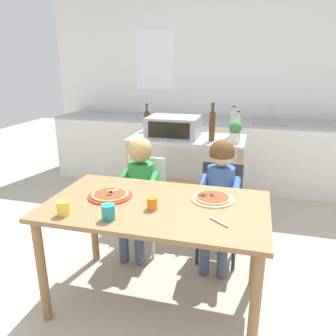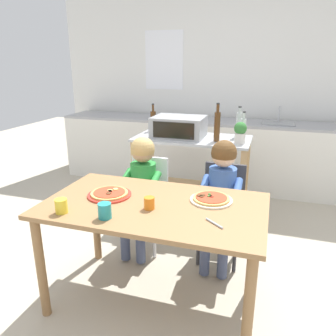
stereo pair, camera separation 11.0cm
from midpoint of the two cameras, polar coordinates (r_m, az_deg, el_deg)
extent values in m
plane|color=#B7AD99|center=(3.47, 5.18, -10.25)|extent=(11.33, 11.33, 0.00)
cube|color=white|center=(4.80, 10.44, 14.29)|extent=(4.80, 0.12, 2.70)
cube|color=white|center=(4.92, -0.01, 18.16)|extent=(0.56, 0.01, 0.80)
cube|color=silver|center=(4.55, 9.09, 2.40)|extent=(4.32, 0.60, 0.86)
cube|color=#9E9EA3|center=(4.45, 9.38, 7.94)|extent=(4.32, 0.60, 0.03)
cube|color=gray|center=(4.40, 19.22, 7.25)|extent=(0.40, 0.33, 0.02)
cylinder|color=#B7BABF|center=(4.51, 19.34, 8.78)|extent=(0.02, 0.02, 0.20)
cube|color=#B7BABF|center=(3.44, 5.16, 5.10)|extent=(1.19, 0.59, 0.02)
cube|color=tan|center=(3.60, 4.91, -3.67)|extent=(1.09, 0.55, 0.02)
cube|color=tan|center=(3.49, -4.89, -2.29)|extent=(0.05, 0.05, 0.86)
cube|color=tan|center=(3.25, 13.50, -4.29)|extent=(0.05, 0.05, 0.86)
cube|color=tan|center=(3.94, -2.05, 0.17)|extent=(0.05, 0.05, 0.86)
cube|color=tan|center=(3.73, 14.16, -1.42)|extent=(0.05, 0.05, 0.86)
cube|color=#999BA0|center=(3.44, 2.83, 7.16)|extent=(0.53, 0.40, 0.21)
cube|color=black|center=(3.25, 1.89, 6.53)|extent=(0.42, 0.01, 0.16)
cylinder|color=black|center=(3.21, 5.04, 5.19)|extent=(0.02, 0.01, 0.02)
cylinder|color=#4C2D14|center=(3.74, -1.73, 8.12)|extent=(0.06, 0.06, 0.22)
cylinder|color=#4C2D14|center=(3.71, -1.76, 10.36)|extent=(0.02, 0.02, 0.07)
cylinder|color=black|center=(3.71, -1.76, 11.01)|extent=(0.03, 0.03, 0.01)
cylinder|color=#4C2D14|center=(3.27, 9.46, 7.04)|extent=(0.06, 0.06, 0.29)
cylinder|color=#4C2D14|center=(3.24, 9.62, 10.18)|extent=(0.03, 0.03, 0.08)
cylinder|color=black|center=(3.23, 9.66, 10.95)|extent=(0.03, 0.03, 0.01)
cylinder|color=#ADB7B2|center=(3.50, 13.07, 7.27)|extent=(0.06, 0.06, 0.25)
cylinder|color=#ADB7B2|center=(3.47, 13.24, 9.74)|extent=(0.03, 0.03, 0.05)
cylinder|color=black|center=(3.47, 13.28, 10.27)|extent=(0.03, 0.03, 0.01)
cylinder|color=#ADB7B2|center=(3.38, 13.80, 6.50)|extent=(0.06, 0.06, 0.21)
cylinder|color=#ADB7B2|center=(3.36, 13.97, 8.78)|extent=(0.03, 0.03, 0.06)
cylinder|color=black|center=(3.36, 14.02, 9.39)|extent=(0.03, 0.03, 0.01)
cylinder|color=beige|center=(3.24, 13.29, 5.04)|extent=(0.10, 0.10, 0.10)
sphere|color=#337533|center=(3.22, 13.41, 6.71)|extent=(0.12, 0.12, 0.12)
cube|color=olive|center=(2.16, -0.97, -6.54)|extent=(1.43, 0.83, 0.03)
cylinder|color=olive|center=(2.35, -19.89, -15.97)|extent=(0.06, 0.06, 0.73)
cylinder|color=olive|center=(1.97, 15.42, -23.03)|extent=(0.06, 0.06, 0.73)
cylinder|color=olive|center=(2.86, -11.32, -8.84)|extent=(0.06, 0.06, 0.73)
cylinder|color=olive|center=(2.55, 16.27, -12.73)|extent=(0.06, 0.06, 0.73)
cube|color=silver|center=(2.94, -3.12, -6.00)|extent=(0.36, 0.36, 0.04)
cube|color=silver|center=(3.01, -2.10, -1.52)|extent=(0.34, 0.03, 0.38)
cylinder|color=silver|center=(2.87, -1.26, -11.56)|extent=(0.03, 0.03, 0.42)
cylinder|color=silver|center=(2.97, -6.84, -10.61)|extent=(0.03, 0.03, 0.42)
cylinder|color=silver|center=(3.12, 0.55, -8.97)|extent=(0.03, 0.03, 0.42)
cylinder|color=silver|center=(3.21, -4.63, -8.21)|extent=(0.03, 0.03, 0.42)
cube|color=#333338|center=(2.79, 10.25, -7.64)|extent=(0.36, 0.36, 0.04)
cube|color=#333338|center=(2.87, 10.90, -2.88)|extent=(0.34, 0.03, 0.38)
cylinder|color=#333338|center=(2.75, 12.72, -13.41)|extent=(0.03, 0.03, 0.42)
cylinder|color=#333338|center=(2.79, 6.43, -12.67)|extent=(0.03, 0.03, 0.42)
cylinder|color=#333338|center=(3.02, 13.28, -10.52)|extent=(0.03, 0.03, 0.42)
cylinder|color=#333338|center=(3.04, 7.58, -9.89)|extent=(0.03, 0.03, 0.42)
cube|color=#424C6B|center=(2.78, -2.80, -6.54)|extent=(0.10, 0.30, 0.10)
cylinder|color=#424C6B|center=(2.79, -3.67, -12.09)|extent=(0.08, 0.08, 0.44)
cube|color=#424C6B|center=(2.83, -5.47, -6.17)|extent=(0.10, 0.30, 0.10)
cylinder|color=#424C6B|center=(2.84, -6.36, -11.61)|extent=(0.08, 0.08, 0.44)
cylinder|color=green|center=(2.73, -1.38, -2.62)|extent=(0.06, 0.26, 0.15)
cylinder|color=green|center=(2.82, -6.39, -2.04)|extent=(0.06, 0.26, 0.15)
cylinder|color=green|center=(2.87, -3.18, -2.28)|extent=(0.22, 0.22, 0.33)
sphere|color=tan|center=(2.78, -3.28, 2.97)|extent=(0.20, 0.20, 0.20)
sphere|color=tan|center=(2.78, -3.29, 3.32)|extent=(0.21, 0.21, 0.21)
cube|color=#424C6B|center=(2.65, 11.39, -8.29)|extent=(0.10, 0.30, 0.10)
cylinder|color=#424C6B|center=(2.65, 10.72, -14.16)|extent=(0.08, 0.08, 0.44)
cube|color=#424C6B|center=(2.66, 8.37, -7.96)|extent=(0.10, 0.30, 0.10)
cylinder|color=#424C6B|center=(2.66, 7.65, -13.79)|extent=(0.08, 0.08, 0.44)
cylinder|color=#3D60A8|center=(2.59, 13.10, -3.87)|extent=(0.06, 0.26, 0.15)
cylinder|color=#3D60A8|center=(2.62, 7.43, -3.30)|extent=(0.06, 0.26, 0.15)
cylinder|color=#3D60A8|center=(2.71, 10.50, -3.53)|extent=(0.22, 0.22, 0.35)
sphere|color=beige|center=(2.62, 10.85, 2.22)|extent=(0.19, 0.19, 0.19)
sphere|color=brown|center=(2.62, 10.87, 2.58)|extent=(0.20, 0.20, 0.20)
cylinder|color=red|center=(2.29, -8.75, -4.62)|extent=(0.30, 0.30, 0.01)
cylinder|color=tan|center=(2.29, -8.77, -4.35)|extent=(0.25, 0.25, 0.01)
cylinder|color=#B23D23|center=(2.29, -8.78, -4.16)|extent=(0.22, 0.22, 0.00)
cylinder|color=#DBC666|center=(2.32, -7.71, -3.65)|extent=(0.04, 0.04, 0.01)
cylinder|color=maroon|center=(2.29, -8.70, -4.06)|extent=(0.03, 0.03, 0.01)
cylinder|color=#DBC666|center=(2.30, -8.68, -3.88)|extent=(0.04, 0.04, 0.01)
cylinder|color=#DBC666|center=(2.28, -8.61, -4.08)|extent=(0.02, 0.02, 0.01)
cylinder|color=#563319|center=(2.26, -8.86, -4.37)|extent=(0.04, 0.04, 0.01)
cylinder|color=maroon|center=(2.30, -8.72, -3.95)|extent=(0.02, 0.02, 0.01)
cylinder|color=beige|center=(2.21, 8.92, -5.52)|extent=(0.28, 0.28, 0.01)
cylinder|color=tan|center=(2.21, 8.94, -5.23)|extent=(0.24, 0.24, 0.01)
cylinder|color=#B23D23|center=(2.20, 8.95, -5.04)|extent=(0.21, 0.21, 0.00)
cylinder|color=#563319|center=(2.20, 7.30, -4.92)|extent=(0.03, 0.03, 0.01)
cylinder|color=#563319|center=(2.21, 6.87, -4.77)|extent=(0.03, 0.03, 0.01)
cylinder|color=#563319|center=(2.22, 7.50, -4.70)|extent=(0.03, 0.03, 0.01)
cylinder|color=#386628|center=(2.24, 8.61, -4.47)|extent=(0.02, 0.02, 0.01)
cylinder|color=maroon|center=(2.21, 8.94, -4.90)|extent=(0.03, 0.03, 0.01)
cylinder|color=#386628|center=(2.21, 8.64, -4.83)|extent=(0.03, 0.03, 0.01)
cylinder|color=yellow|center=(2.09, -16.58, -6.35)|extent=(0.08, 0.08, 0.09)
cylinder|color=orange|center=(2.06, -1.70, -6.11)|extent=(0.07, 0.07, 0.08)
cylinder|color=teal|center=(1.97, -9.33, -7.34)|extent=(0.08, 0.08, 0.09)
cylinder|color=#B7BABF|center=(1.91, 9.68, -9.44)|extent=(0.12, 0.10, 0.01)
camera|label=1|loc=(0.05, -88.67, 0.43)|focal=35.17mm
camera|label=2|loc=(0.05, 91.33, -0.43)|focal=35.17mm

